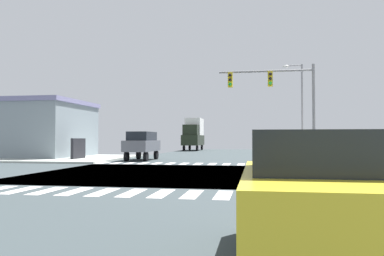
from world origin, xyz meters
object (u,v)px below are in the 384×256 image
(traffic_signal_mast, at_px, (277,91))
(street_lamp, at_px, (299,102))
(sedan_crossing_2, at_px, (311,187))
(box_truck_queued_1, at_px, (193,133))
(bank_building, at_px, (24,129))
(suv_farside_1, at_px, (142,143))

(traffic_signal_mast, bearing_deg, street_lamp, 74.03)
(sedan_crossing_2, height_order, box_truck_queued_1, box_truck_queued_1)
(traffic_signal_mast, height_order, sedan_crossing_2, traffic_signal_mast)
(street_lamp, xyz_separation_m, box_truck_queued_1, (-13.10, 21.81, -2.44))
(bank_building, relative_size, suv_farside_1, 2.79)
(bank_building, bearing_deg, suv_farside_1, -11.19)
(traffic_signal_mast, relative_size, sedan_crossing_2, 1.58)
(street_lamp, height_order, box_truck_queued_1, street_lamp)
(traffic_signal_mast, height_order, box_truck_queued_1, traffic_signal_mast)
(traffic_signal_mast, distance_m, bank_building, 23.82)
(traffic_signal_mast, height_order, street_lamp, street_lamp)
(street_lamp, relative_size, suv_farside_1, 1.83)
(suv_farside_1, xyz_separation_m, box_truck_queued_1, (0.00, 26.43, 1.17))
(traffic_signal_mast, bearing_deg, sedan_crossing_2, -91.81)
(sedan_crossing_2, bearing_deg, traffic_signal_mast, 88.19)
(bank_building, distance_m, box_truck_queued_1, 26.93)
(street_lamp, height_order, suv_farside_1, street_lamp)
(suv_farside_1, bearing_deg, sedan_crossing_2, 111.71)
(bank_building, bearing_deg, traffic_signal_mast, -15.35)
(bank_building, height_order, box_truck_queued_1, bank_building)
(bank_building, distance_m, sedan_crossing_2, 35.39)
(suv_farside_1, relative_size, sedan_crossing_2, 1.07)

